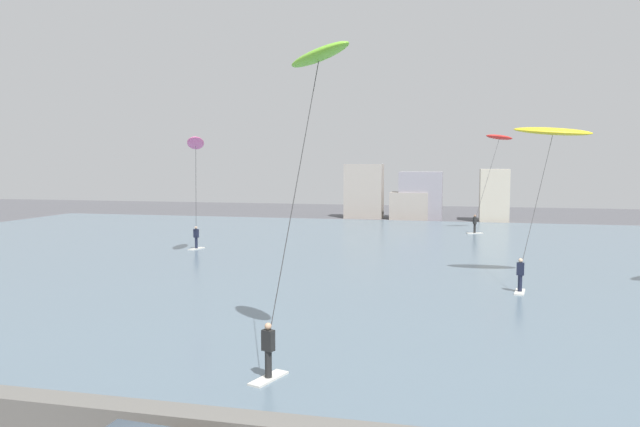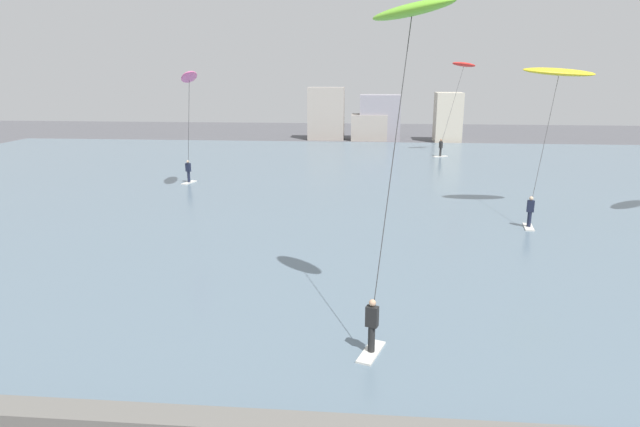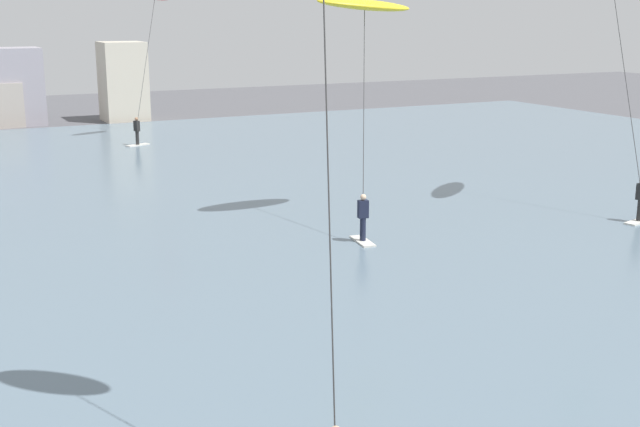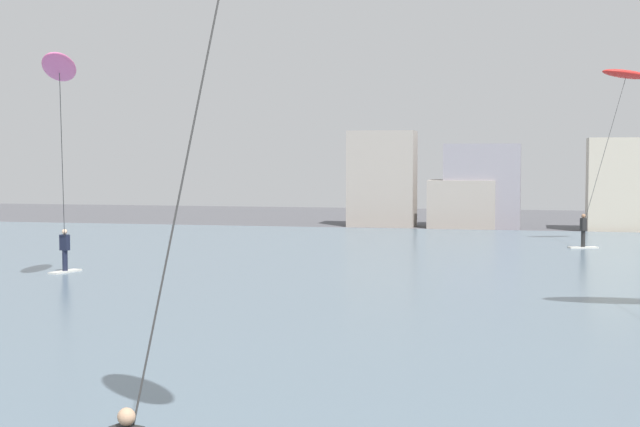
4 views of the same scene
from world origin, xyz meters
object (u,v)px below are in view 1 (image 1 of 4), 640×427
at_px(kitesurfer_yellow, 551,140).
at_px(kitesurfer_pink, 196,153).
at_px(kitesurfer_lime, 314,86).
at_px(kitesurfer_red, 496,149).

xyz_separation_m(kitesurfer_yellow, kitesurfer_pink, (-21.48, 4.30, -0.46)).
relative_size(kitesurfer_yellow, kitesurfer_lime, 0.83).
bearing_deg(kitesurfer_red, kitesurfer_lime, -101.52).
relative_size(kitesurfer_red, kitesurfer_pink, 1.09).
relative_size(kitesurfer_lime, kitesurfer_red, 1.12).
distance_m(kitesurfer_yellow, kitesurfer_red, 23.07).
xyz_separation_m(kitesurfer_yellow, kitesurfer_lime, (-8.91, -14.34, 1.18)).
xyz_separation_m(kitesurfer_yellow, kitesurfer_red, (-1.29, 23.04, 0.09)).
bearing_deg(kitesurfer_yellow, kitesurfer_red, 93.20).
bearing_deg(kitesurfer_yellow, kitesurfer_pink, 168.69).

